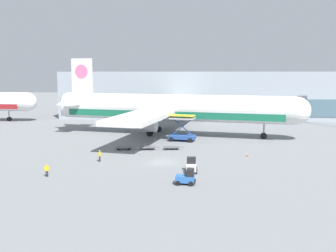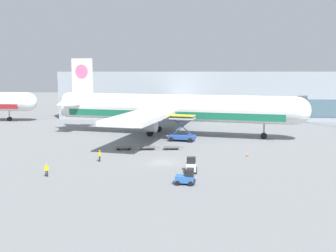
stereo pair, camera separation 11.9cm
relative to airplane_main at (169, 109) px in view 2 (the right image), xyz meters
name	(u,v)px [view 2 (the right image)]	position (x,y,z in m)	size (l,w,h in m)	color
ground_plane	(162,162)	(1.04, -26.01, -5.84)	(400.00, 400.00, 0.00)	slate
terminal_building	(210,95)	(10.20, 34.35, 1.15)	(90.00, 18.20, 14.00)	#9EA8B2
airplane_main	(169,109)	(0.00, 0.00, 0.00)	(57.53, 48.64, 17.00)	white
scissor_lift_loader	(182,131)	(3.34, -7.39, -3.84)	(5.68, 4.22, 5.22)	#284C99
baggage_tug_foreground	(191,166)	(5.56, -31.36, -4.96)	(1.65, 2.47, 2.00)	silver
baggage_tug_mid	(186,177)	(5.06, -37.27, -4.96)	(2.56, 1.82, 2.00)	#2D66B7
baggage_dolly_lead	(124,147)	(-6.77, -16.98, -5.45)	(3.77, 1.86, 0.48)	#56565B
baggage_dolly_second	(148,147)	(-2.55, -16.65, -5.45)	(3.77, 1.86, 0.48)	#56565B
baggage_dolly_third	(172,147)	(1.76, -16.20, -5.45)	(3.77, 1.86, 0.48)	#56565B
ground_crew_near	(47,169)	(-13.54, -35.29, -4.85)	(0.55, 0.31, 1.70)	black
ground_crew_far	(100,155)	(-8.73, -26.41, -4.77)	(0.29, 0.56, 1.81)	black
traffic_cone_near	(247,154)	(14.65, -20.69, -5.53)	(0.40, 0.40, 0.64)	black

